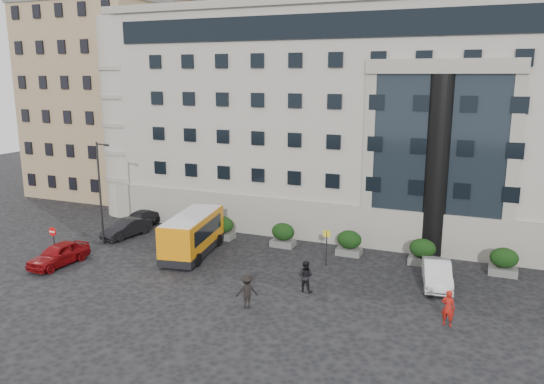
{
  "coord_description": "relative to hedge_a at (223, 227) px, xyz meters",
  "views": [
    {
      "loc": [
        15.31,
        -28.56,
        12.91
      ],
      "look_at": [
        1.65,
        4.49,
        5.0
      ],
      "focal_mm": 35.0,
      "sensor_mm": 36.0,
      "label": 1
    }
  ],
  "objects": [
    {
      "name": "parked_car_a",
      "position": [
        -7.68,
        -9.78,
        -0.15
      ],
      "size": [
        2.14,
        4.69,
        1.56
      ],
      "primitive_type": "imported",
      "rotation": [
        0.0,
        0.0,
        -0.07
      ],
      "color": "maroon",
      "rests_on": "ground"
    },
    {
      "name": "pedestrian_a",
      "position": [
        18.0,
        -9.02,
        0.06
      ],
      "size": [
        0.8,
        0.61,
        1.97
      ],
      "primitive_type": "imported",
      "rotation": [
        0.0,
        0.0,
        2.94
      ],
      "color": "#A71910",
      "rests_on": "ground"
    },
    {
      "name": "pedestrian_b",
      "position": [
        9.62,
        -7.59,
        0.05
      ],
      "size": [
        0.99,
        0.79,
        1.96
      ],
      "primitive_type": "imported",
      "rotation": [
        0.0,
        0.0,
        3.09
      ],
      "color": "black",
      "rests_on": "ground"
    },
    {
      "name": "hedge_c",
      "position": [
        10.4,
        0.0,
        0.0
      ],
      "size": [
        1.8,
        1.26,
        1.84
      ],
      "color": "#545452",
      "rests_on": "ground"
    },
    {
      "name": "ground",
      "position": [
        4.0,
        -7.8,
        -0.93
      ],
      "size": [
        120.0,
        120.0,
        0.0
      ],
      "primitive_type": "plane",
      "color": "black",
      "rests_on": "ground"
    },
    {
      "name": "entrance_column",
      "position": [
        16.0,
        2.5,
        5.57
      ],
      "size": [
        1.8,
        1.8,
        13.0
      ],
      "primitive_type": "cylinder",
      "color": "black",
      "rests_on": "ground"
    },
    {
      "name": "hedge_a",
      "position": [
        0.0,
        0.0,
        0.0
      ],
      "size": [
        1.8,
        1.26,
        1.84
      ],
      "color": "#545452",
      "rests_on": "ground"
    },
    {
      "name": "parked_car_b",
      "position": [
        -7.5,
        -2.56,
        -0.21
      ],
      "size": [
        2.23,
        4.54,
        1.43
      ],
      "primitive_type": "imported",
      "rotation": [
        0.0,
        0.0,
        -0.17
      ],
      "color": "black",
      "rests_on": "ground"
    },
    {
      "name": "hedge_e",
      "position": [
        20.8,
        0.0,
        0.0
      ],
      "size": [
        1.8,
        1.26,
        1.84
      ],
      "color": "#545452",
      "rests_on": "ground"
    },
    {
      "name": "hedge_d",
      "position": [
        15.6,
        0.0,
        0.0
      ],
      "size": [
        1.8,
        1.26,
        1.84
      ],
      "color": "#545452",
      "rests_on": "ground"
    },
    {
      "name": "no_entry_sign",
      "position": [
        -9.0,
        -8.84,
        0.72
      ],
      "size": [
        0.64,
        0.16,
        2.32
      ],
      "color": "#262628",
      "rests_on": "ground"
    },
    {
      "name": "red_truck",
      "position": [
        -13.4,
        10.56,
        0.38
      ],
      "size": [
        2.58,
        4.92,
        2.56
      ],
      "rotation": [
        0.0,
        0.0,
        -0.09
      ],
      "color": "maroon",
      "rests_on": "ground"
    },
    {
      "name": "white_taxi",
      "position": [
        16.93,
        -3.55,
        -0.16
      ],
      "size": [
        2.39,
        4.89,
        1.54
      ],
      "primitive_type": "imported",
      "rotation": [
        0.0,
        0.0,
        0.17
      ],
      "color": "silver",
      "rests_on": "ground"
    },
    {
      "name": "street_lamp",
      "position": [
        -7.94,
        -4.8,
        3.44
      ],
      "size": [
        1.16,
        0.18,
        8.0
      ],
      "color": "#262628",
      "rests_on": "ground"
    },
    {
      "name": "minibus",
      "position": [
        -0.24,
        -4.27,
        0.71
      ],
      "size": [
        3.63,
        7.45,
        2.98
      ],
      "rotation": [
        0.0,
        0.0,
        0.17
      ],
      "color": "orange",
      "rests_on": "ground"
    },
    {
      "name": "apartment_far",
      "position": [
        -23.0,
        30.2,
        10.07
      ],
      "size": [
        13.0,
        13.0,
        22.0
      ],
      "primitive_type": "cube",
      "color": "brown",
      "rests_on": "ground"
    },
    {
      "name": "parked_car_c",
      "position": [
        -8.24,
        0.12,
        -0.26
      ],
      "size": [
        2.04,
        4.69,
        1.34
      ],
      "primitive_type": "imported",
      "rotation": [
        0.0,
        0.0,
        -0.03
      ],
      "color": "black",
      "rests_on": "ground"
    },
    {
      "name": "bus_stop_sign",
      "position": [
        9.5,
        -2.8,
        0.8
      ],
      "size": [
        0.5,
        0.08,
        2.52
      ],
      "color": "#262628",
      "rests_on": "ground"
    },
    {
      "name": "pedestrian_c",
      "position": [
        7.3,
        -11.03,
        0.05
      ],
      "size": [
        1.46,
        1.28,
        1.96
      ],
      "primitive_type": "imported",
      "rotation": [
        0.0,
        0.0,
        3.69
      ],
      "color": "black",
      "rests_on": "ground"
    },
    {
      "name": "civic_building",
      "position": [
        10.0,
        14.2,
        8.07
      ],
      "size": [
        44.0,
        24.0,
        18.0
      ],
      "primitive_type": "cube",
      "color": "#A49E91",
      "rests_on": "ground"
    },
    {
      "name": "hedge_b",
      "position": [
        5.2,
        0.0,
        0.0
      ],
      "size": [
        1.8,
        1.26,
        1.84
      ],
      "color": "#545452",
      "rests_on": "ground"
    },
    {
      "name": "parked_car_d",
      "position": [
        -11.73,
        8.2,
        -0.27
      ],
      "size": [
        2.84,
        4.98,
        1.31
      ],
      "primitive_type": "imported",
      "rotation": [
        0.0,
        0.0,
        0.15
      ],
      "color": "black",
      "rests_on": "ground"
    },
    {
      "name": "apartment_near",
      "position": [
        -20.0,
        12.2,
        9.07
      ],
      "size": [
        14.0,
        14.0,
        20.0
      ],
      "primitive_type": "cube",
      "color": "#968157",
      "rests_on": "ground"
    }
  ]
}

